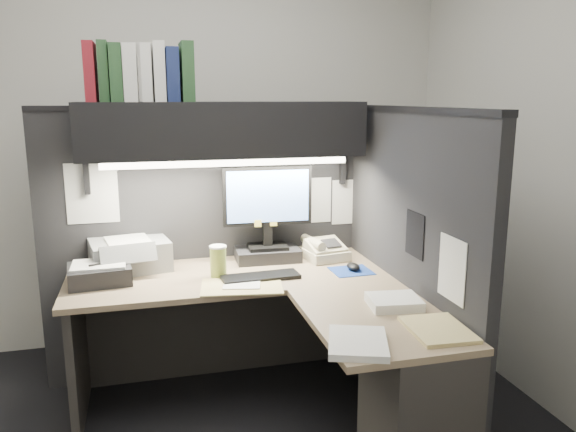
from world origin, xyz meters
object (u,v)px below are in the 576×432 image
object	(u,v)px
desk	(314,361)
keyboard	(260,277)
monitor	(268,224)
telephone	(324,251)
printer	(129,254)
coffee_cup	(218,262)
overhead_shelf	(224,129)
notebook_stack	(99,274)

from	to	relation	value
desk	keyboard	bearing A→B (deg)	111.56
monitor	telephone	size ratio (longest dim) A/B	2.29
desk	printer	world-z (taller)	printer
telephone	printer	distance (m)	1.12
keyboard	coffee_cup	xyz separation A→B (m)	(-0.21, 0.09, 0.07)
overhead_shelf	monitor	distance (m)	0.60
coffee_cup	printer	world-z (taller)	printer
printer	notebook_stack	xyz separation A→B (m)	(-0.15, -0.22, -0.04)
desk	monitor	distance (m)	0.91
telephone	notebook_stack	distance (m)	1.28
printer	overhead_shelf	bearing A→B (deg)	-15.24
monitor	coffee_cup	xyz separation A→B (m)	(-0.32, -0.23, -0.14)
notebook_stack	coffee_cup	bearing A→B (deg)	-5.25
overhead_shelf	keyboard	bearing A→B (deg)	-67.91
desk	monitor	xyz separation A→B (m)	(-0.06, 0.75, 0.51)
notebook_stack	desk	bearing A→B (deg)	-30.19
monitor	printer	size ratio (longest dim) A/B	1.35
desk	keyboard	size ratio (longest dim) A/B	4.10
monitor	coffee_cup	bearing A→B (deg)	-141.61
monitor	keyboard	bearing A→B (deg)	-106.69
coffee_cup	desk	bearing A→B (deg)	-53.84
keyboard	telephone	world-z (taller)	telephone
desk	overhead_shelf	bearing A→B (deg)	111.79
overhead_shelf	desk	bearing A→B (deg)	-68.21
monitor	keyboard	distance (m)	0.40
keyboard	telephone	size ratio (longest dim) A/B	1.70
monitor	coffee_cup	distance (m)	0.42
desk	printer	xyz separation A→B (m)	(-0.84, 0.80, 0.37)
desk	telephone	size ratio (longest dim) A/B	6.98
overhead_shelf	keyboard	size ratio (longest dim) A/B	3.74
telephone	notebook_stack	world-z (taller)	telephone
coffee_cup	printer	distance (m)	0.54
telephone	monitor	bearing A→B (deg)	162.31
monitor	printer	xyz separation A→B (m)	(-0.79, 0.04, -0.14)
keyboard	printer	distance (m)	0.77
desk	coffee_cup	xyz separation A→B (m)	(-0.38, 0.52, 0.37)
keyboard	printer	world-z (taller)	printer
coffee_cup	notebook_stack	world-z (taller)	coffee_cup
overhead_shelf	monitor	bearing A→B (deg)	0.54
coffee_cup	monitor	bearing A→B (deg)	35.95
notebook_stack	overhead_shelf	bearing A→B (deg)	14.31
printer	notebook_stack	distance (m)	0.27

